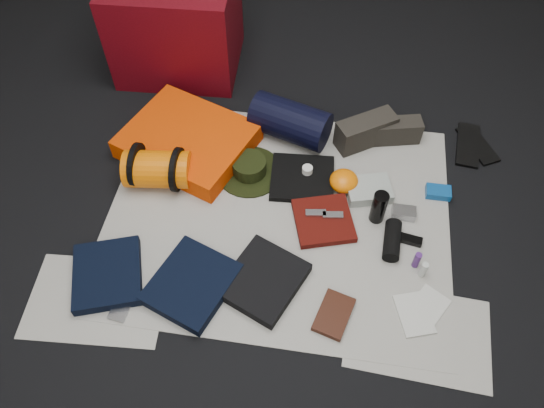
# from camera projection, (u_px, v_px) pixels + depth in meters

# --- Properties ---
(floor) EXTENTS (4.50, 4.50, 0.02)m
(floor) POSITION_uv_depth(u_px,v_px,m) (278.00, 216.00, 2.52)
(floor) COLOR black
(floor) RESTS_ON ground
(newspaper_mat) EXTENTS (1.60, 1.30, 0.01)m
(newspaper_mat) POSITION_uv_depth(u_px,v_px,m) (278.00, 215.00, 2.51)
(newspaper_mat) COLOR beige
(newspaper_mat) RESTS_ON floor
(newspaper_sheet_front_left) EXTENTS (0.61, 0.44, 0.00)m
(newspaper_sheet_front_left) POSITION_uv_depth(u_px,v_px,m) (97.00, 299.00, 2.26)
(newspaper_sheet_front_left) COLOR beige
(newspaper_sheet_front_left) RESTS_ON floor
(newspaper_sheet_front_right) EXTENTS (0.60, 0.43, 0.00)m
(newspaper_sheet_front_right) POSITION_uv_depth(u_px,v_px,m) (418.00, 333.00, 2.17)
(newspaper_sheet_front_right) COLOR beige
(newspaper_sheet_front_right) RESTS_ON floor
(red_cabinet) EXTENTS (0.69, 0.59, 0.55)m
(red_cabinet) POSITION_uv_depth(u_px,v_px,m) (176.00, 23.00, 2.94)
(red_cabinet) COLOR #55060E
(red_cabinet) RESTS_ON floor
(sleeping_pad) EXTENTS (0.74, 0.68, 0.11)m
(sleeping_pad) POSITION_uv_depth(u_px,v_px,m) (188.00, 140.00, 2.72)
(sleeping_pad) COLOR #E23E02
(sleeping_pad) RESTS_ON newspaper_mat
(stuff_sack) EXTENTS (0.33, 0.22, 0.18)m
(stuff_sack) POSITION_uv_depth(u_px,v_px,m) (158.00, 169.00, 2.55)
(stuff_sack) COLOR #E76603
(stuff_sack) RESTS_ON newspaper_mat
(sack_strap_left) EXTENTS (0.02, 0.22, 0.22)m
(sack_strap_left) POSITION_uv_depth(u_px,v_px,m) (137.00, 165.00, 2.55)
(sack_strap_left) COLOR black
(sack_strap_left) RESTS_ON newspaper_mat
(sack_strap_right) EXTENTS (0.02, 0.22, 0.22)m
(sack_strap_right) POSITION_uv_depth(u_px,v_px,m) (177.00, 170.00, 2.53)
(sack_strap_right) COLOR black
(sack_strap_right) RESTS_ON newspaper_mat
(navy_duffel) EXTENTS (0.44, 0.32, 0.21)m
(navy_duffel) POSITION_uv_depth(u_px,v_px,m) (290.00, 121.00, 2.73)
(navy_duffel) COLOR black
(navy_duffel) RESTS_ON newspaper_mat
(boonie_brim) EXTENTS (0.42, 0.42, 0.01)m
(boonie_brim) POSITION_uv_depth(u_px,v_px,m) (250.00, 171.00, 2.66)
(boonie_brim) COLOR black
(boonie_brim) RESTS_ON newspaper_mat
(boonie_crown) EXTENTS (0.17, 0.17, 0.08)m
(boonie_crown) POSITION_uv_depth(u_px,v_px,m) (249.00, 166.00, 2.63)
(boonie_crown) COLOR black
(boonie_crown) RESTS_ON boonie_brim
(hiking_boot_left) EXTENTS (0.32, 0.27, 0.15)m
(hiking_boot_left) POSITION_uv_depth(u_px,v_px,m) (366.00, 131.00, 2.72)
(hiking_boot_left) COLOR #2A2721
(hiking_boot_left) RESTS_ON newspaper_mat
(hiking_boot_right) EXTENTS (0.27, 0.15, 0.13)m
(hiking_boot_right) POSITION_uv_depth(u_px,v_px,m) (395.00, 131.00, 2.74)
(hiking_boot_right) COLOR #2A2721
(hiking_boot_right) RESTS_ON newspaper_mat
(flip_flop_left) EXTENTS (0.14, 0.31, 0.02)m
(flip_flop_left) POSITION_uv_depth(u_px,v_px,m) (468.00, 145.00, 2.77)
(flip_flop_left) COLOR black
(flip_flop_left) RESTS_ON floor
(flip_flop_right) EXTENTS (0.22, 0.29, 0.02)m
(flip_flop_right) POSITION_uv_depth(u_px,v_px,m) (477.00, 145.00, 2.77)
(flip_flop_right) COLOR black
(flip_flop_right) RESTS_ON floor
(trousers_navy_a) EXTENTS (0.38, 0.40, 0.05)m
(trousers_navy_a) POSITION_uv_depth(u_px,v_px,m) (107.00, 274.00, 2.29)
(trousers_navy_a) COLOR black
(trousers_navy_a) RESTS_ON newspaper_mat
(trousers_navy_b) EXTENTS (0.41, 0.44, 0.06)m
(trousers_navy_b) POSITION_uv_depth(u_px,v_px,m) (192.00, 284.00, 2.26)
(trousers_navy_b) COLOR black
(trousers_navy_b) RESTS_ON newspaper_mat
(trousers_charcoal) EXTENTS (0.40, 0.42, 0.05)m
(trousers_charcoal) POSITION_uv_depth(u_px,v_px,m) (264.00, 280.00, 2.28)
(trousers_charcoal) COLOR black
(trousers_charcoal) RESTS_ON newspaper_mat
(black_tshirt) EXTENTS (0.33, 0.31, 0.03)m
(black_tshirt) POSITION_uv_depth(u_px,v_px,m) (302.00, 178.00, 2.62)
(black_tshirt) COLOR black
(black_tshirt) RESTS_ON newspaper_mat
(red_shirt) EXTENTS (0.33, 0.33, 0.03)m
(red_shirt) POSITION_uv_depth(u_px,v_px,m) (323.00, 221.00, 2.47)
(red_shirt) COLOR #480C07
(red_shirt) RESTS_ON newspaper_mat
(orange_stuff_sack) EXTENTS (0.16, 0.16, 0.09)m
(orange_stuff_sack) POSITION_uv_depth(u_px,v_px,m) (344.00, 181.00, 2.57)
(orange_stuff_sack) COLOR #E76603
(orange_stuff_sack) RESTS_ON newspaper_mat
(first_aid_pouch) EXTENTS (0.24, 0.21, 0.05)m
(first_aid_pouch) POSITION_uv_depth(u_px,v_px,m) (369.00, 190.00, 2.56)
(first_aid_pouch) COLOR #919992
(first_aid_pouch) RESTS_ON newspaper_mat
(water_bottle) EXTENTS (0.07, 0.07, 0.18)m
(water_bottle) POSITION_uv_depth(u_px,v_px,m) (379.00, 207.00, 2.43)
(water_bottle) COLOR black
(water_bottle) RESTS_ON newspaper_mat
(speaker) EXTENTS (0.09, 0.20, 0.08)m
(speaker) POSITION_uv_depth(u_px,v_px,m) (392.00, 240.00, 2.38)
(speaker) COLOR black
(speaker) RESTS_ON newspaper_mat
(compact_camera) EXTENTS (0.11, 0.07, 0.04)m
(compact_camera) POSITION_uv_depth(u_px,v_px,m) (404.00, 213.00, 2.49)
(compact_camera) COLOR #A4A4A8
(compact_camera) RESTS_ON newspaper_mat
(cyan_case) EXTENTS (0.12, 0.08, 0.04)m
(cyan_case) POSITION_uv_depth(u_px,v_px,m) (438.00, 192.00, 2.56)
(cyan_case) COLOR navy
(cyan_case) RESTS_ON newspaper_mat
(toiletry_purple) EXTENTS (0.03, 0.03, 0.09)m
(toiletry_purple) POSITION_uv_depth(u_px,v_px,m) (417.00, 260.00, 2.31)
(toiletry_purple) COLOR #472067
(toiletry_purple) RESTS_ON newspaper_mat
(toiletry_clear) EXTENTS (0.04, 0.04, 0.09)m
(toiletry_clear) POSITION_uv_depth(u_px,v_px,m) (423.00, 270.00, 2.29)
(toiletry_clear) COLOR #B7BCB7
(toiletry_clear) RESTS_ON newspaper_mat
(paperback_book) EXTENTS (0.18, 0.22, 0.03)m
(paperback_book) POSITION_uv_depth(u_px,v_px,m) (334.00, 315.00, 2.20)
(paperback_book) COLOR black
(paperback_book) RESTS_ON newspaper_mat
(map_booklet) EXTENTS (0.18, 0.22, 0.01)m
(map_booklet) POSITION_uv_depth(u_px,v_px,m) (414.00, 314.00, 2.21)
(map_booklet) COLOR #B8B9B0
(map_booklet) RESTS_ON newspaper_mat
(map_printout) EXTENTS (0.20, 0.21, 0.01)m
(map_printout) POSITION_uv_depth(u_px,v_px,m) (429.00, 306.00, 2.23)
(map_printout) COLOR #B8B9B0
(map_printout) RESTS_ON newspaper_mat
(sunglasses) EXTENTS (0.11, 0.06, 0.03)m
(sunglasses) POSITION_uv_depth(u_px,v_px,m) (410.00, 240.00, 2.41)
(sunglasses) COLOR black
(sunglasses) RESTS_ON newspaper_mat
(key_cluster) EXTENTS (0.08, 0.08, 0.01)m
(key_cluster) POSITION_uv_depth(u_px,v_px,m) (119.00, 313.00, 2.21)
(key_cluster) COLOR #A4A4A8
(key_cluster) RESTS_ON newspaper_mat
(tape_roll) EXTENTS (0.05, 0.05, 0.04)m
(tape_roll) POSITION_uv_depth(u_px,v_px,m) (307.00, 170.00, 2.61)
(tape_roll) COLOR silver
(tape_roll) RESTS_ON black_tshirt
(energy_bar_a) EXTENTS (0.10, 0.05, 0.01)m
(energy_bar_a) POSITION_uv_depth(u_px,v_px,m) (316.00, 213.00, 2.46)
(energy_bar_a) COLOR #A4A4A8
(energy_bar_a) RESTS_ON red_shirt
(energy_bar_b) EXTENTS (0.10, 0.05, 0.01)m
(energy_bar_b) POSITION_uv_depth(u_px,v_px,m) (333.00, 215.00, 2.46)
(energy_bar_b) COLOR #A4A4A8
(energy_bar_b) RESTS_ON red_shirt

